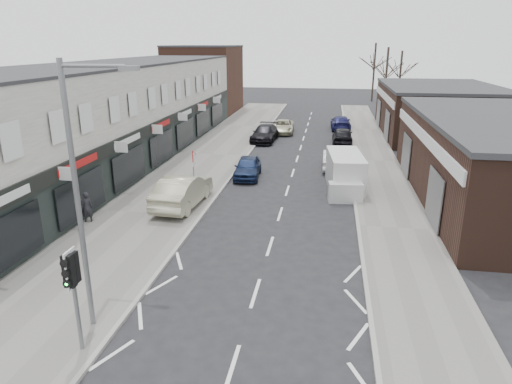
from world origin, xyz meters
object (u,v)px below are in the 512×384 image
at_px(sedan_on_pavement, 183,191).
at_px(parked_car_right_b, 342,136).
at_px(parked_car_right_c, 341,123).
at_px(white_van, 345,173).
at_px(parked_car_right_a, 333,159).
at_px(street_lamp, 81,187).
at_px(parked_car_left_b, 265,133).
at_px(warning_sign, 194,160).
at_px(parked_car_left_a, 248,167).
at_px(traffic_light, 72,277).
at_px(pedestrian, 87,207).
at_px(parked_car_left_c, 283,127).

relative_size(sedan_on_pavement, parked_car_right_b, 1.20).
distance_m(sedan_on_pavement, parked_car_right_c, 26.63).
distance_m(white_van, parked_car_right_a, 4.67).
distance_m(white_van, parked_car_right_c, 20.31).
distance_m(street_lamp, sedan_on_pavement, 11.55).
relative_size(parked_car_right_b, parked_car_right_c, 0.89).
bearing_deg(parked_car_right_b, parked_car_left_b, 0.16).
bearing_deg(warning_sign, parked_car_left_b, 83.77).
relative_size(parked_car_left_a, parked_car_left_b, 0.81).
bearing_deg(street_lamp, white_van, 63.38).
bearing_deg(warning_sign, traffic_light, -86.90).
distance_m(white_van, parked_car_right_b, 13.21).
relative_size(white_van, parked_car_left_b, 1.13).
bearing_deg(pedestrian, parked_car_left_b, -128.92).
distance_m(white_van, pedestrian, 14.79).
bearing_deg(white_van, sedan_on_pavement, -156.49).
bearing_deg(parked_car_right_c, white_van, 88.05).
distance_m(street_lamp, parked_car_left_c, 33.48).
bearing_deg(parked_car_left_a, warning_sign, -120.41).
bearing_deg(traffic_light, white_van, 65.39).
bearing_deg(parked_car_left_b, traffic_light, -89.58).
height_order(parked_car_left_a, parked_car_right_a, parked_car_left_a).
relative_size(traffic_light, street_lamp, 0.39).
height_order(parked_car_left_c, parked_car_right_c, parked_car_right_c).
bearing_deg(parked_car_right_b, parked_car_left_c, -36.71).
relative_size(traffic_light, pedestrian, 2.02).
relative_size(pedestrian, parked_car_left_a, 0.38).
height_order(street_lamp, parked_car_left_a, street_lamp).
height_order(pedestrian, parked_car_left_a, pedestrian).
distance_m(street_lamp, parked_car_right_b, 30.33).
height_order(sedan_on_pavement, parked_car_left_c, sedan_on_pavement).
height_order(white_van, parked_car_left_c, white_van).
relative_size(sedan_on_pavement, parked_car_left_b, 1.03).
relative_size(parked_car_left_c, parked_car_right_b, 1.07).
relative_size(sedan_on_pavement, parked_car_left_a, 1.28).
bearing_deg(pedestrian, traffic_light, 93.89).
height_order(traffic_light, warning_sign, traffic_light).
distance_m(sedan_on_pavement, parked_car_left_a, 6.80).
height_order(sedan_on_pavement, parked_car_right_c, sedan_on_pavement).
distance_m(warning_sign, parked_car_left_b, 16.27).
bearing_deg(parked_car_right_a, pedestrian, 45.79).
distance_m(pedestrian, parked_car_left_c, 26.16).
xyz_separation_m(parked_car_left_a, parked_car_right_a, (5.59, 3.10, -0.01)).
bearing_deg(warning_sign, parked_car_left_a, 63.07).
bearing_deg(traffic_light, pedestrian, 117.45).
relative_size(white_van, pedestrian, 3.67).
bearing_deg(pedestrian, parked_car_right_a, -157.20).
xyz_separation_m(parked_car_left_a, parked_car_right_b, (6.38, 11.69, 0.04)).
distance_m(street_lamp, pedestrian, 9.93).
bearing_deg(parked_car_left_b, sedan_on_pavement, -93.61).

